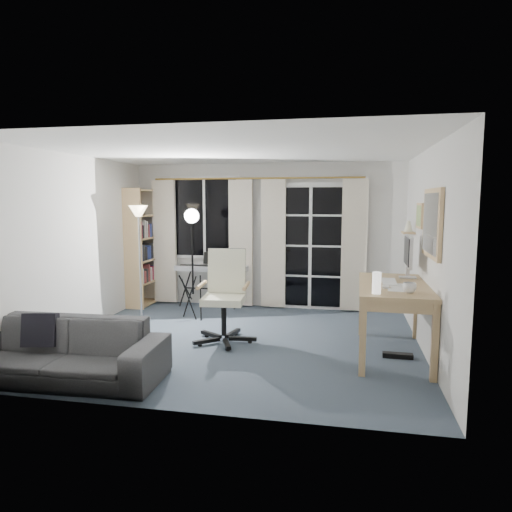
{
  "coord_description": "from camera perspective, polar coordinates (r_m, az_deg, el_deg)",
  "views": [
    {
      "loc": [
        1.33,
        -5.5,
        1.8
      ],
      "look_at": [
        0.16,
        0.35,
        1.06
      ],
      "focal_mm": 32.0,
      "sensor_mm": 36.0,
      "label": 1
    }
  ],
  "objects": [
    {
      "name": "wall_mirror",
      "position": [
        5.23,
        21.13,
        3.84
      ],
      "size": [
        0.04,
        0.94,
        0.74
      ],
      "color": "tan",
      "rests_on": "floor"
    },
    {
      "name": "mug",
      "position": [
        4.98,
        18.63,
        -3.63
      ],
      "size": [
        0.14,
        0.11,
        0.14
      ],
      "primitive_type": "imported",
      "rotation": [
        0.0,
        0.0,
        -0.02
      ],
      "color": "silver",
      "rests_on": "desk"
    },
    {
      "name": "desk_clutter",
      "position": [
        5.27,
        16.27,
        -5.76
      ],
      "size": [
        0.51,
        0.95,
        1.06
      ],
      "rotation": [
        0.0,
        0.0,
        -0.02
      ],
      "color": "white",
      "rests_on": "desk"
    },
    {
      "name": "monitor",
      "position": [
        5.89,
        18.49,
        0.42
      ],
      "size": [
        0.2,
        0.61,
        0.53
      ],
      "rotation": [
        0.0,
        0.0,
        -0.02
      ],
      "color": "silver",
      "rests_on": "desk"
    },
    {
      "name": "office_chair",
      "position": [
        5.88,
        -3.84,
        -3.85
      ],
      "size": [
        0.79,
        0.81,
        1.17
      ],
      "rotation": [
        0.0,
        0.0,
        0.09
      ],
      "color": "black",
      "rests_on": "floor"
    },
    {
      "name": "window",
      "position": [
        7.85,
        -6.4,
        4.8
      ],
      "size": [
        1.2,
        0.08,
        1.4
      ],
      "color": "white",
      "rests_on": "floor"
    },
    {
      "name": "sofa",
      "position": [
        5.03,
        -23.2,
        -9.7
      ],
      "size": [
        2.06,
        0.67,
        0.8
      ],
      "rotation": [
        0.0,
        0.0,
        0.04
      ],
      "color": "#2B2B2D",
      "rests_on": "floor"
    },
    {
      "name": "torchiere_lamp",
      "position": [
        6.93,
        -14.43,
        3.37
      ],
      "size": [
        0.33,
        0.33,
        1.72
      ],
      "rotation": [
        0.0,
        0.0,
        0.26
      ],
      "color": "#B2B2B7",
      "rests_on": "floor"
    },
    {
      "name": "studio_light",
      "position": [
        6.8,
        -8.01,
        3.38
      ],
      "size": [
        0.38,
        0.38,
        1.71
      ],
      "rotation": [
        0.0,
        0.0,
        0.34
      ],
      "color": "black",
      "rests_on": "floor"
    },
    {
      "name": "floor",
      "position": [
        5.94,
        -2.23,
        -10.7
      ],
      "size": [
        4.5,
        4.0,
        0.02
      ],
      "primitive_type": "cube",
      "color": "#3C4957",
      "rests_on": "ground"
    },
    {
      "name": "french_door",
      "position": [
        7.54,
        6.81,
        1.09
      ],
      "size": [
        1.32,
        0.09,
        2.11
      ],
      "color": "white",
      "rests_on": "floor"
    },
    {
      "name": "wall_shelf",
      "position": [
        6.62,
        18.5,
        3.28
      ],
      "size": [
        0.16,
        0.3,
        0.18
      ],
      "color": "tan",
      "rests_on": "floor"
    },
    {
      "name": "framed_print",
      "position": [
        6.12,
        19.79,
        4.76
      ],
      "size": [
        0.03,
        0.42,
        0.32
      ],
      "color": "tan",
      "rests_on": "floor"
    },
    {
      "name": "bookshelf",
      "position": [
        8.11,
        -14.01,
        0.77
      ],
      "size": [
        0.32,
        0.93,
        1.99
      ],
      "rotation": [
        0.0,
        0.0,
        -0.0
      ],
      "color": "tan",
      "rests_on": "floor"
    },
    {
      "name": "curtains",
      "position": [
        7.56,
        0.04,
        1.68
      ],
      "size": [
        3.6,
        0.07,
        2.13
      ],
      "color": "gold",
      "rests_on": "floor"
    },
    {
      "name": "desk",
      "position": [
        5.49,
        16.87,
        -4.43
      ],
      "size": [
        0.82,
        1.59,
        0.84
      ],
      "rotation": [
        0.0,
        0.0,
        -0.02
      ],
      "color": "#A48954",
      "rests_on": "floor"
    },
    {
      "name": "keyboard_piano",
      "position": [
        7.61,
        -5.6,
        -1.62
      ],
      "size": [
        1.2,
        0.58,
        0.87
      ],
      "rotation": [
        0.0,
        0.0,
        -0.01
      ],
      "color": "black",
      "rests_on": "floor"
    }
  ]
}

